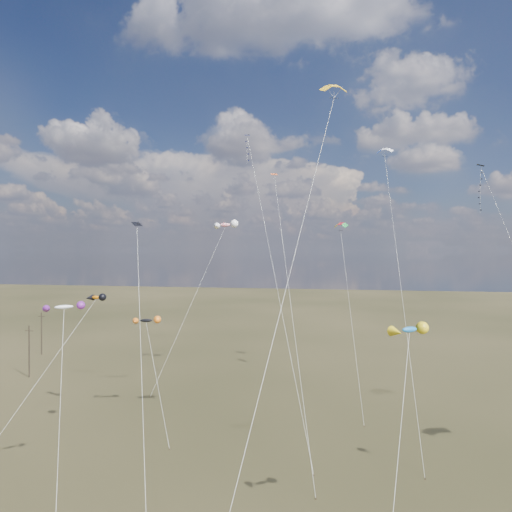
% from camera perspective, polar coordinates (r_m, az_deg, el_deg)
% --- Properties ---
extents(utility_pole_near, '(1.40, 0.20, 8.00)m').
position_cam_1_polar(utility_pole_near, '(80.07, -26.49, -10.57)').
color(utility_pole_near, black).
rests_on(utility_pole_near, ground).
extents(utility_pole_far, '(1.40, 0.20, 8.00)m').
position_cam_1_polar(utility_pole_far, '(95.82, -25.23, -8.70)').
color(utility_pole_far, black).
rests_on(utility_pole_far, ground).
extents(diamond_black_high, '(6.31, 16.87, 29.82)m').
position_cam_1_polar(diamond_black_high, '(59.42, 26.80, 6.21)').
color(diamond_black_high, black).
rests_on(diamond_black_high, ground).
extents(diamond_navy_tall, '(10.97, 22.17, 35.59)m').
position_cam_1_polar(diamond_navy_tall, '(61.36, -0.57, 10.82)').
color(diamond_navy_tall, '#080F4A').
rests_on(diamond_navy_tall, ground).
extents(diamond_black_mid, '(7.24, 13.27, 22.22)m').
position_cam_1_polar(diamond_black_mid, '(38.44, -14.38, -5.55)').
color(diamond_black_mid, black).
rests_on(diamond_black_mid, ground).
extents(diamond_orange_center, '(6.86, 20.64, 29.25)m').
position_cam_1_polar(diamond_orange_center, '(49.68, 3.55, 0.41)').
color(diamond_orange_center, '#E6541E').
rests_on(diamond_orange_center, ground).
extents(parafoil_yellow, '(7.21, 24.45, 34.35)m').
position_cam_1_polar(parafoil_yellow, '(42.02, 9.67, 19.98)').
color(parafoil_yellow, yellow).
rests_on(parafoil_yellow, ground).
extents(parafoil_blue_white, '(2.60, 28.38, 34.83)m').
position_cam_1_polar(parafoil_blue_white, '(69.72, 15.81, 12.55)').
color(parafoil_blue_white, '#1A3EAD').
rests_on(parafoil_blue_white, ground).
extents(parafoil_tricolor, '(3.97, 16.74, 24.08)m').
position_cam_1_polar(parafoil_tricolor, '(67.40, 10.55, 3.87)').
color(parafoil_tricolor, yellow).
rests_on(parafoil_tricolor, ground).
extents(novelty_black_orange, '(7.65, 9.02, 11.85)m').
position_cam_1_polar(novelty_black_orange, '(55.83, -13.56, -7.88)').
color(novelty_black_orange, black).
rests_on(novelty_black_orange, ground).
extents(novelty_orange_black, '(6.93, 10.97, 14.65)m').
position_cam_1_polar(novelty_orange_black, '(56.51, -19.43, -4.97)').
color(novelty_orange_black, '#D36906').
rests_on(novelty_orange_black, ground).
extents(novelty_white_purple, '(6.51, 10.19, 15.59)m').
position_cam_1_polar(novelty_white_purple, '(38.59, -22.88, -6.04)').
color(novelty_white_purple, silver).
rests_on(novelty_white_purple, ground).
extents(novelty_redwhite_stripe, '(9.18, 12.14, 24.32)m').
position_cam_1_polar(novelty_redwhite_stripe, '(70.36, -3.89, 3.86)').
color(novelty_redwhite_stripe, red).
rests_on(novelty_redwhite_stripe, ground).
extents(novelty_blue_yellow, '(4.10, 11.83, 15.03)m').
position_cam_1_polar(novelty_blue_yellow, '(30.85, 18.63, -8.86)').
color(novelty_blue_yellow, '#1A6EB8').
rests_on(novelty_blue_yellow, ground).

